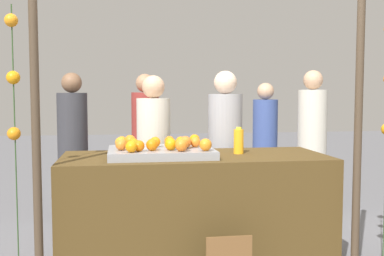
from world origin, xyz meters
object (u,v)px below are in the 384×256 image
(juice_bottle, at_px, (239,141))
(vendor_left, at_px, (154,165))
(stall_counter, at_px, (195,212))
(orange_1, at_px, (152,145))
(vendor_right, at_px, (225,162))
(orange_0, at_px, (195,142))

(juice_bottle, xyz_separation_m, vendor_left, (-0.63, 0.67, -0.28))
(juice_bottle, height_order, vendor_left, vendor_left)
(vendor_left, bearing_deg, stall_counter, -69.23)
(juice_bottle, relative_size, vendor_left, 0.14)
(orange_1, xyz_separation_m, vendor_right, (0.74, 0.84, -0.26))
(stall_counter, relative_size, orange_0, 25.48)
(vendor_left, bearing_deg, vendor_right, -2.10)
(orange_1, distance_m, vendor_left, 0.92)
(juice_bottle, height_order, vendor_right, vendor_right)
(orange_0, bearing_deg, vendor_right, 59.80)
(vendor_right, bearing_deg, juice_bottle, -93.28)
(orange_1, xyz_separation_m, vendor_left, (0.07, 0.87, -0.29))
(orange_1, xyz_separation_m, juice_bottle, (0.70, 0.20, -0.00))
(stall_counter, xyz_separation_m, orange_0, (0.01, 0.02, 0.55))
(juice_bottle, relative_size, vendor_right, 0.13)
(juice_bottle, bearing_deg, orange_1, -164.16)
(stall_counter, height_order, orange_1, orange_1)
(orange_0, height_order, vendor_right, vendor_right)
(vendor_left, bearing_deg, orange_0, -68.33)
(vendor_left, bearing_deg, juice_bottle, -46.81)
(juice_bottle, distance_m, vendor_right, 0.70)
(orange_0, bearing_deg, juice_bottle, 3.99)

